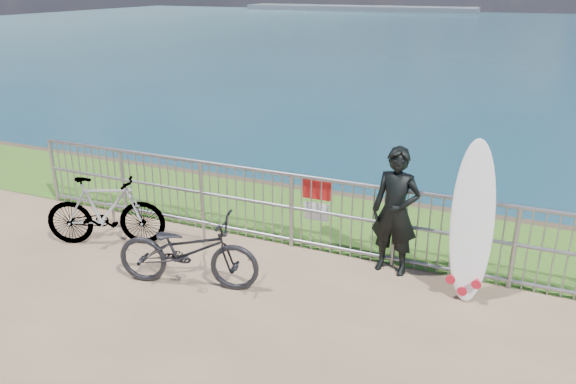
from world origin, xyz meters
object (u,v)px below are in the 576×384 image
at_px(surfboard, 471,228).
at_px(bicycle_near, 188,251).
at_px(surfer, 395,212).
at_px(bicycle_far, 105,211).

height_order(surfboard, bicycle_near, surfboard).
distance_m(surfer, surfboard, 1.00).
height_order(surfer, bicycle_far, surfer).
distance_m(surfer, bicycle_far, 4.14).
xyz_separation_m(surfer, bicycle_far, (-4.04, -0.87, -0.34)).
height_order(surfboard, bicycle_far, surfboard).
distance_m(surfboard, bicycle_far, 5.06).
distance_m(surfer, bicycle_near, 2.70).
relative_size(surfer, bicycle_near, 0.93).
relative_size(surfboard, bicycle_near, 1.07).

